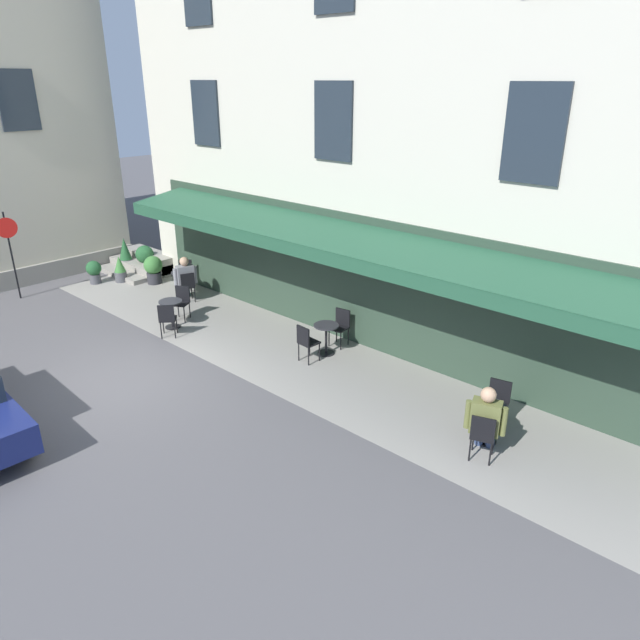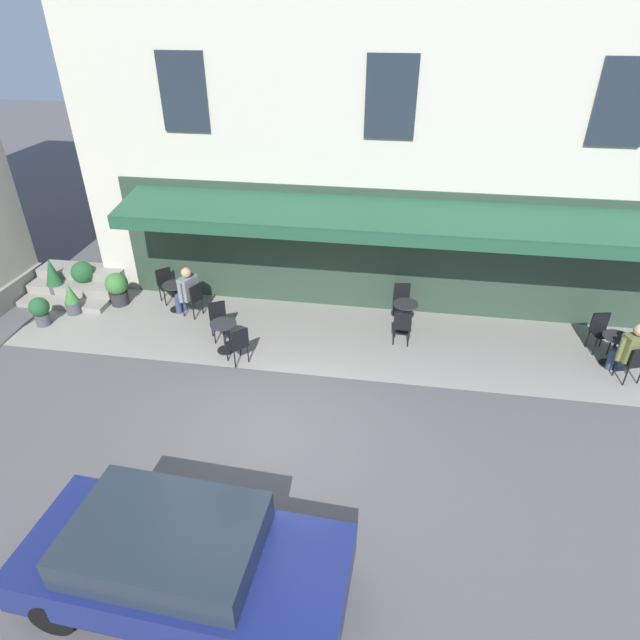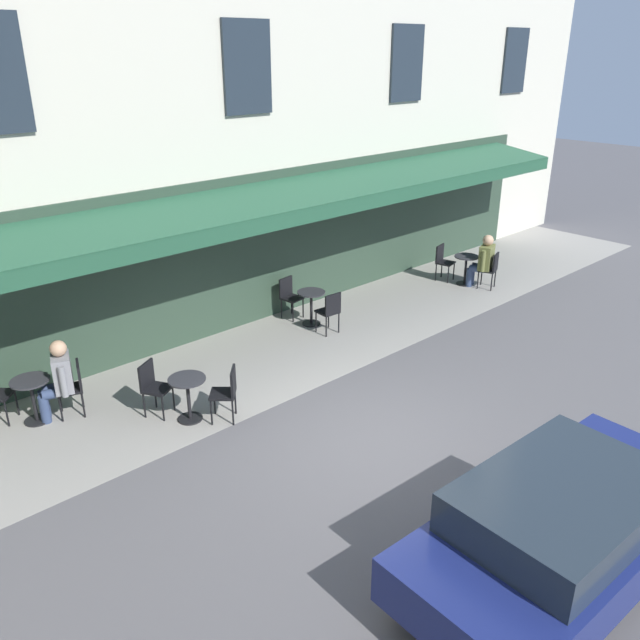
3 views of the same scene
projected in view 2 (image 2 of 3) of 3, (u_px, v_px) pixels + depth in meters
The scene contains 23 objects.
ground_plane at pixel (272, 430), 9.96m from camera, with size 70.00×70.00×0.00m, color #565456.
sidewalk_cafe_terrace at pixel (440, 346), 12.39m from camera, with size 20.50×3.20×0.01m, color gray.
back_alley_steps at pixel (79, 284), 14.60m from camera, with size 2.40×1.75×0.60m.
cafe_table_near_entrance at pixel (405, 313), 12.74m from camera, with size 0.60×0.60×0.75m.
cafe_chair_black_back_row at pixel (403, 324), 12.18m from camera, with size 0.43×0.43×0.91m.
cafe_chair_black_corner_left at pixel (402, 298), 13.25m from camera, with size 0.45×0.45×0.91m.
cafe_table_mid_terrace at pixel (614, 346), 11.50m from camera, with size 0.60×0.60×0.75m.
cafe_chair_black_by_window at pixel (635, 361), 10.93m from camera, with size 0.51×0.51×0.91m.
cafe_chair_black_corner_right at pixel (600, 329), 12.01m from camera, with size 0.47×0.47×0.91m.
cafe_table_streetside at pixel (224, 333), 11.97m from camera, with size 0.60×0.60×0.75m.
cafe_chair_black_facing_street at pixel (238, 343), 11.51m from camera, with size 0.57×0.57×0.91m.
cafe_chair_black_kerbside at pixel (218, 317), 12.44m from camera, with size 0.55×0.55×0.91m.
cafe_table_far_end at pixel (175, 293), 13.59m from camera, with size 0.60×0.60×0.75m.
cafe_chair_black_near_door at pixel (194, 297), 13.29m from camera, with size 0.52×0.52×0.91m.
cafe_chair_black_under_awning at pixel (166, 282), 14.00m from camera, with size 0.57×0.57×0.91m.
seated_patron_in_olive at pixel (630, 348), 11.03m from camera, with size 0.67×0.66×1.35m.
seated_companion_in_grey at pixel (186, 289), 13.30m from camera, with size 0.65×0.65×1.34m.
potted_plant_mid_terrace at pixel (117, 288), 13.87m from camera, with size 0.58×0.58×0.90m.
potted_plant_under_sign at pixel (40, 310), 13.00m from camera, with size 0.48×0.48×0.75m.
potted_plant_entrance_right at pixel (72, 299), 13.50m from camera, with size 0.38×0.38×0.84m.
potted_plant_entrance_left at pixel (84, 276), 14.41m from camera, with size 0.60×0.60×0.92m.
potted_plant_by_steps at pixel (54, 278), 14.20m from camera, with size 0.44×0.44×1.12m.
parked_car_navy at pixel (180, 559), 6.86m from camera, with size 4.38×2.00×1.33m.
Camera 2 is at (-2.07, 7.20, 6.94)m, focal length 29.52 mm.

